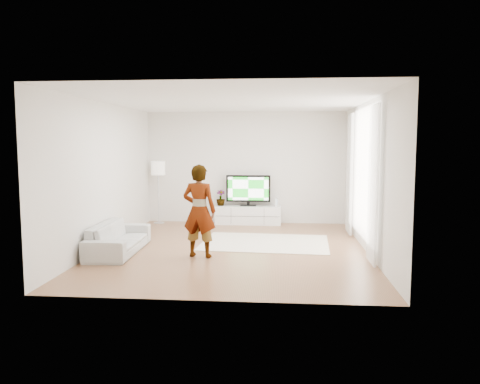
# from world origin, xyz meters

# --- Properties ---
(floor) EXTENTS (6.00, 6.00, 0.00)m
(floor) POSITION_xyz_m (0.00, 0.00, 0.00)
(floor) COLOR #8E6140
(floor) RESTS_ON ground
(ceiling) EXTENTS (6.00, 6.00, 0.00)m
(ceiling) POSITION_xyz_m (0.00, 0.00, 2.80)
(ceiling) COLOR white
(ceiling) RESTS_ON wall_back
(wall_left) EXTENTS (0.02, 6.00, 2.80)m
(wall_left) POSITION_xyz_m (-2.50, 0.00, 1.40)
(wall_left) COLOR silver
(wall_left) RESTS_ON floor
(wall_right) EXTENTS (0.02, 6.00, 2.80)m
(wall_right) POSITION_xyz_m (2.50, 0.00, 1.40)
(wall_right) COLOR silver
(wall_right) RESTS_ON floor
(wall_back) EXTENTS (5.00, 0.02, 2.80)m
(wall_back) POSITION_xyz_m (0.00, 3.00, 1.40)
(wall_back) COLOR silver
(wall_back) RESTS_ON floor
(wall_front) EXTENTS (5.00, 0.02, 2.80)m
(wall_front) POSITION_xyz_m (0.00, -3.00, 1.40)
(wall_front) COLOR silver
(wall_front) RESTS_ON floor
(window) EXTENTS (0.01, 2.60, 2.50)m
(window) POSITION_xyz_m (2.48, 0.30, 1.45)
(window) COLOR white
(window) RESTS_ON wall_right
(curtain_near) EXTENTS (0.04, 0.70, 2.60)m
(curtain_near) POSITION_xyz_m (2.40, -1.00, 1.35)
(curtain_near) COLOR white
(curtain_near) RESTS_ON floor
(curtain_far) EXTENTS (0.04, 0.70, 2.60)m
(curtain_far) POSITION_xyz_m (2.40, 1.60, 1.35)
(curtain_far) COLOR white
(curtain_far) RESTS_ON floor
(media_console) EXTENTS (1.63, 0.46, 0.46)m
(media_console) POSITION_xyz_m (0.09, 2.76, 0.23)
(media_console) COLOR white
(media_console) RESTS_ON floor
(television) EXTENTS (1.10, 0.22, 0.77)m
(television) POSITION_xyz_m (0.09, 2.79, 0.87)
(television) COLOR black
(television) RESTS_ON media_console
(game_console) EXTENTS (0.08, 0.16, 0.21)m
(game_console) POSITION_xyz_m (0.80, 2.76, 0.56)
(game_console) COLOR white
(game_console) RESTS_ON media_console
(potted_plant) EXTENTS (0.26, 0.26, 0.39)m
(potted_plant) POSITION_xyz_m (-0.60, 2.77, 0.65)
(potted_plant) COLOR #3F7238
(potted_plant) RESTS_ON media_console
(rug) EXTENTS (2.64, 1.97, 0.01)m
(rug) POSITION_xyz_m (0.59, 0.57, 0.01)
(rug) COLOR silver
(rug) RESTS_ON floor
(player) EXTENTS (0.66, 0.49, 1.64)m
(player) POSITION_xyz_m (-0.54, -0.72, 0.83)
(player) COLOR #334772
(player) RESTS_ON rug
(sofa) EXTENTS (0.79, 1.91, 0.55)m
(sofa) POSITION_xyz_m (-2.09, -0.49, 0.28)
(sofa) COLOR #B4B4AF
(sofa) RESTS_ON floor
(floor_lamp) EXTENTS (0.35, 0.35, 1.57)m
(floor_lamp) POSITION_xyz_m (-2.17, 2.70, 1.33)
(floor_lamp) COLOR silver
(floor_lamp) RESTS_ON floor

